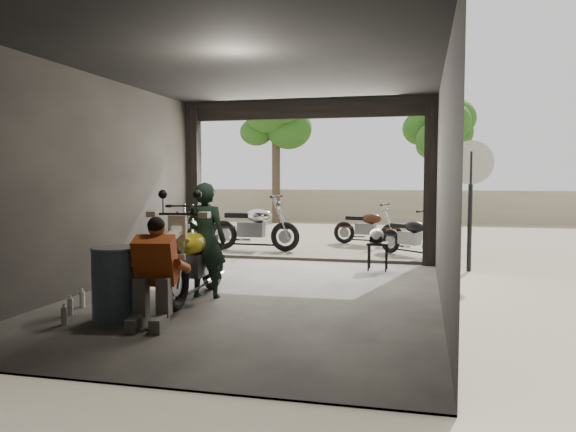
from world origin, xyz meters
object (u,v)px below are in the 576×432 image
at_px(rider, 206,241).
at_px(oil_drum, 117,285).
at_px(sign_post, 471,184).
at_px(helmet, 376,235).
at_px(outside_bike_c, 411,233).
at_px(left_bike, 190,235).
at_px(outside_bike_a, 254,223).
at_px(stool, 378,247).
at_px(mechanic, 152,274).
at_px(outside_bike_b, 367,224).
at_px(main_bike, 195,254).

bearing_deg(rider, oil_drum, 67.47).
xyz_separation_m(rider, sign_post, (3.75, 3.20, 0.76)).
bearing_deg(helmet, outside_bike_c, 80.15).
distance_m(left_bike, outside_bike_a, 2.54).
bearing_deg(left_bike, stool, -14.72).
height_order(left_bike, stool, left_bike).
bearing_deg(sign_post, outside_bike_c, 108.70).
relative_size(left_bike, mechanic, 1.49).
bearing_deg(outside_bike_b, helmet, -159.10).
height_order(helmet, oil_drum, oil_drum).
distance_m(outside_bike_a, mechanic, 6.61).
distance_m(main_bike, oil_drum, 1.38).
bearing_deg(sign_post, left_bike, 174.79).
xyz_separation_m(helmet, oil_drum, (-2.68, -4.26, -0.21)).
height_order(outside_bike_a, stool, outside_bike_a).
relative_size(rider, oil_drum, 1.87).
bearing_deg(mechanic, outside_bike_c, 56.51).
bearing_deg(outside_bike_b, stool, -158.73).
bearing_deg(helmet, stool, -21.65).
bearing_deg(outside_bike_a, main_bike, -169.83).
bearing_deg(main_bike, outside_bike_c, 59.03).
distance_m(left_bike, stool, 3.49).
xyz_separation_m(outside_bike_c, stool, (-0.54, -2.08, -0.06)).
bearing_deg(outside_bike_b, oil_drum, 178.28).
relative_size(outside_bike_c, sign_post, 0.64).
height_order(rider, stool, rider).
bearing_deg(mechanic, helmet, 53.25).
relative_size(main_bike, sign_post, 0.81).
bearing_deg(outside_bike_b, left_bike, 158.26).
bearing_deg(oil_drum, stool, 57.47).
height_order(outside_bike_a, rider, rider).
bearing_deg(helmet, main_bike, -121.33).
relative_size(main_bike, oil_drum, 2.19).
bearing_deg(main_bike, outside_bike_a, 96.21).
bearing_deg(outside_bike_c, stool, -154.37).
bearing_deg(sign_post, main_bike, -151.95).
bearing_deg(rider, sign_post, -140.25).
xyz_separation_m(main_bike, sign_post, (3.85, 3.31, 0.94)).
distance_m(outside_bike_b, rider, 6.93).
xyz_separation_m(outside_bike_a, sign_post, (4.59, -1.84, 0.93)).
relative_size(helmet, sign_post, 0.12).
height_order(outside_bike_a, sign_post, sign_post).
xyz_separation_m(mechanic, oil_drum, (-0.53, 0.13, -0.16)).
xyz_separation_m(outside_bike_a, outside_bike_c, (3.53, -0.11, -0.14)).
bearing_deg(oil_drum, sign_post, 46.88).
height_order(main_bike, sign_post, sign_post).
xyz_separation_m(outside_bike_b, mechanic, (-1.63, -8.26, 0.07)).
distance_m(rider, stool, 3.59).
xyz_separation_m(left_bike, mechanic, (1.29, -4.07, -0.00)).
relative_size(rider, helmet, 5.84).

